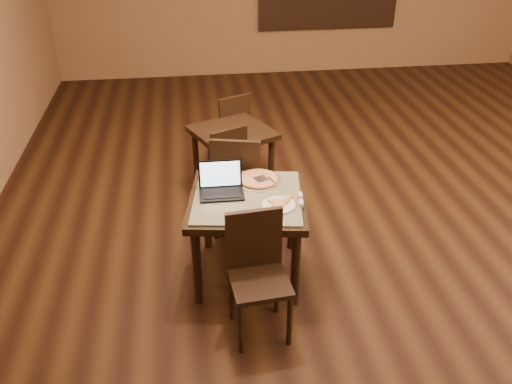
{
  "coord_description": "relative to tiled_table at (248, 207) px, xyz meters",
  "views": [
    {
      "loc": [
        -1.95,
        -4.13,
        2.95
      ],
      "look_at": [
        -1.46,
        -0.55,
        0.85
      ],
      "focal_mm": 38.0,
      "sensor_mm": 36.0,
      "label": 1
    }
  ],
  "objects": [
    {
      "name": "ground",
      "position": [
        1.52,
        0.46,
        -0.66
      ],
      "size": [
        10.0,
        10.0,
        0.0
      ],
      "primitive_type": "plane",
      "color": "black",
      "rests_on": "ground"
    },
    {
      "name": "tiled_table",
      "position": [
        0.0,
        0.0,
        0.0
      ],
      "size": [
        1.05,
        1.05,
        0.76
      ],
      "rotation": [
        0.0,
        0.0,
        -0.16
      ],
      "color": "black",
      "rests_on": "ground"
    },
    {
      "name": "chair_main_near",
      "position": [
        -0.01,
        -0.62,
        -0.12
      ],
      "size": [
        0.45,
        0.45,
        0.95
      ],
      "rotation": [
        0.0,
        0.0,
        0.09
      ],
      "color": "black",
      "rests_on": "ground"
    },
    {
      "name": "chair_main_far",
      "position": [
        -0.02,
        0.61,
        -0.08
      ],
      "size": [
        0.53,
        0.53,
        1.02
      ],
      "rotation": [
        0.0,
        0.0,
        2.91
      ],
      "color": "black",
      "rests_on": "ground"
    },
    {
      "name": "laptop",
      "position": [
        -0.2,
        0.11,
        0.17
      ],
      "size": [
        0.35,
        0.28,
        0.24
      ],
      "rotation": [
        0.0,
        0.0,
        -0.01
      ],
      "color": "black",
      "rests_on": "tiled_table"
    },
    {
      "name": "plate",
      "position": [
        0.22,
        -0.18,
        0.11
      ],
      "size": [
        0.26,
        0.26,
        0.01
      ],
      "primitive_type": "cylinder",
      "color": "white",
      "rests_on": "tiled_table"
    },
    {
      "name": "pizza_slice",
      "position": [
        0.22,
        -0.18,
        0.13
      ],
      "size": [
        0.29,
        0.29,
        0.02
      ],
      "primitive_type": null,
      "rotation": [
        0.0,
        0.0,
        0.86
      ],
      "color": "beige",
      "rests_on": "plate"
    },
    {
      "name": "pizza_pan",
      "position": [
        0.12,
        0.24,
        0.11
      ],
      "size": [
        0.39,
        0.39,
        0.01
      ],
      "primitive_type": "cylinder",
      "color": "silver",
      "rests_on": "tiled_table"
    },
    {
      "name": "pizza_whole",
      "position": [
        0.12,
        0.24,
        0.12
      ],
      "size": [
        0.33,
        0.33,
        0.02
      ],
      "color": "beige",
      "rests_on": "pizza_pan"
    },
    {
      "name": "spatula",
      "position": [
        0.14,
        0.22,
        0.13
      ],
      "size": [
        0.18,
        0.27,
        0.01
      ],
      "primitive_type": "cube",
      "rotation": [
        0.0,
        0.0,
        0.34
      ],
      "color": "silver",
      "rests_on": "pizza_whole"
    },
    {
      "name": "napkin_roll",
      "position": [
        0.4,
        -0.14,
        0.12
      ],
      "size": [
        0.07,
        0.19,
        0.04
      ],
      "rotation": [
        0.0,
        0.0,
        -0.15
      ],
      "color": "white",
      "rests_on": "tiled_table"
    },
    {
      "name": "other_table_b",
      "position": [
        0.02,
        1.48,
        -0.09
      ],
      "size": [
        0.98,
        0.98,
        0.69
      ],
      "rotation": [
        0.0,
        0.0,
        0.43
      ],
      "color": "black",
      "rests_on": "ground"
    },
    {
      "name": "other_table_b_chair_near",
      "position": [
        -0.01,
        0.95,
        -0.16
      ],
      "size": [
        0.51,
        0.51,
        0.89
      ],
      "rotation": [
        0.0,
        0.0,
        0.43
      ],
      "color": "black",
      "rests_on": "ground"
    },
    {
      "name": "other_table_b_chair_far",
      "position": [
        0.05,
        2.0,
        -0.16
      ],
      "size": [
        0.51,
        0.51,
        0.89
      ],
      "rotation": [
        0.0,
        0.0,
        3.57
      ],
      "color": "black",
      "rests_on": "ground"
    }
  ]
}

